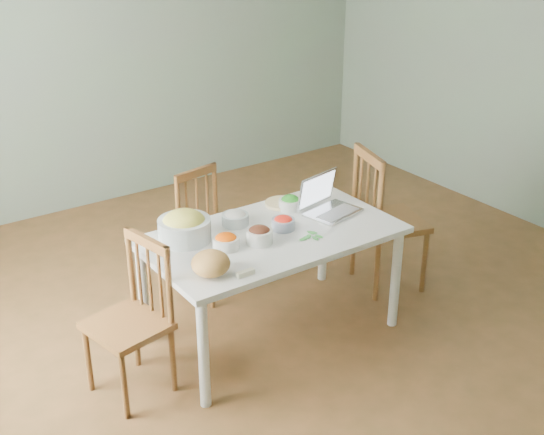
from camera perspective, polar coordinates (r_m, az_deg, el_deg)
floor at (r=4.77m, az=1.65°, el=-7.63°), size 5.00×5.00×0.00m
wall_back at (r=6.33m, az=-12.10°, el=13.25°), size 5.00×0.00×2.70m
dining_table at (r=4.38m, az=0.00°, el=-5.40°), size 1.51×0.85×0.71m
chair_far at (r=4.83m, az=-4.70°, el=-1.40°), size 0.44×0.43×0.87m
chair_left at (r=3.93m, az=-11.62°, el=-8.24°), size 0.45×0.46×0.90m
chair_right at (r=4.95m, az=9.53°, el=-0.07°), size 0.53×0.55×1.01m
bread_boule at (r=3.75m, az=-4.96°, el=-3.70°), size 0.27×0.27×0.14m
butter_stick at (r=3.75m, az=-2.16°, el=-4.50°), size 0.10×0.03×0.03m
bowl_squash at (r=4.12m, az=-7.08°, el=-0.70°), size 0.37×0.37×0.18m
bowl_carrot at (r=4.03m, az=-3.73°, el=-1.92°), size 0.20×0.20×0.09m
bowl_onion at (r=4.31m, az=-2.98°, el=-0.03°), size 0.20×0.20×0.09m
bowl_mushroom at (r=4.07m, az=-1.03°, el=-1.40°), size 0.20×0.20×0.10m
bowl_redpep at (r=4.24m, az=0.91°, el=-0.42°), size 0.17×0.17×0.08m
bowl_broccoli at (r=4.51m, az=1.47°, el=1.22°), size 0.16×0.16×0.09m
flatbread at (r=4.59m, az=0.80°, el=1.15°), size 0.26×0.26×0.02m
basil_bunch at (r=4.16m, az=3.02°, el=-1.49°), size 0.17×0.17×0.02m
laptop at (r=4.44m, az=5.00°, el=1.72°), size 0.39×0.34×0.24m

